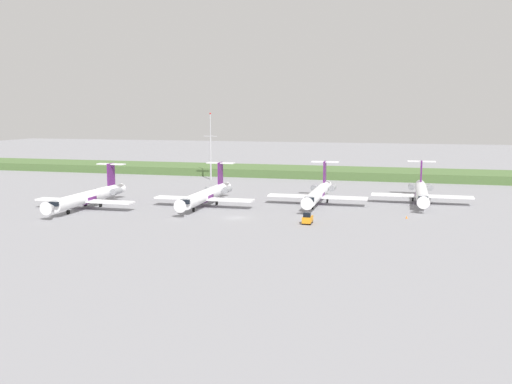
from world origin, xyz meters
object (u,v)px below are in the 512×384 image
object	(u,v)px
antenna_mast	(211,152)
baggage_tug	(307,219)
regional_jet_fourth	(422,192)
safety_cone_front_marker	(407,217)
regional_jet_second	(206,195)
regional_jet_third	(318,193)
regional_jet_nearest	(88,197)

from	to	relation	value
antenna_mast	baggage_tug	size ratio (longest dim) A/B	6.48
regional_jet_fourth	baggage_tug	distance (m)	38.41
baggage_tug	safety_cone_front_marker	xyz separation A→B (m)	(18.29, 10.41, -0.73)
regional_jet_second	regional_jet_third	distance (m)	25.88
regional_jet_second	antenna_mast	world-z (taller)	antenna_mast
regional_jet_fourth	safety_cone_front_marker	bearing A→B (deg)	-98.84
regional_jet_second	safety_cone_front_marker	distance (m)	44.22
regional_jet_fourth	safety_cone_front_marker	distance (m)	21.69
regional_jet_second	regional_jet_fourth	size ratio (longest dim) A/B	1.00
regional_jet_fourth	antenna_mast	size ratio (longest dim) A/B	1.49
regional_jet_third	regional_jet_fourth	world-z (taller)	same
regional_jet_second	regional_jet_fourth	world-z (taller)	same
regional_jet_third	regional_jet_fourth	size ratio (longest dim) A/B	1.00
regional_jet_fourth	regional_jet_second	bearing A→B (deg)	-160.28
regional_jet_fourth	baggage_tug	xyz separation A→B (m)	(-21.60, -31.73, -1.53)
regional_jet_nearest	antenna_mast	size ratio (longest dim) A/B	1.49
regional_jet_nearest	regional_jet_third	bearing A→B (deg)	21.20
regional_jet_second	baggage_tug	xyz separation A→B (m)	(25.66, -14.79, -1.53)
regional_jet_second	antenna_mast	size ratio (longest dim) A/B	1.49
regional_jet_fourth	safety_cone_front_marker	world-z (taller)	regional_jet_fourth
regional_jet_nearest	safety_cone_front_marker	world-z (taller)	regional_jet_nearest
regional_jet_fourth	safety_cone_front_marker	xyz separation A→B (m)	(-3.31, -21.31, -2.26)
regional_jet_third	safety_cone_front_marker	distance (m)	24.32
antenna_mast	safety_cone_front_marker	size ratio (longest dim) A/B	37.73
regional_jet_fourth	antenna_mast	world-z (taller)	antenna_mast
baggage_tug	safety_cone_front_marker	world-z (taller)	baggage_tug
antenna_mast	regional_jet_third	bearing A→B (deg)	-43.99
antenna_mast	safety_cone_front_marker	world-z (taller)	antenna_mast
safety_cone_front_marker	regional_jet_third	bearing A→B (deg)	145.12
regional_jet_fourth	baggage_tug	size ratio (longest dim) A/B	9.69
antenna_mast	safety_cone_front_marker	distance (m)	79.27
regional_jet_second	safety_cone_front_marker	bearing A→B (deg)	-5.68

